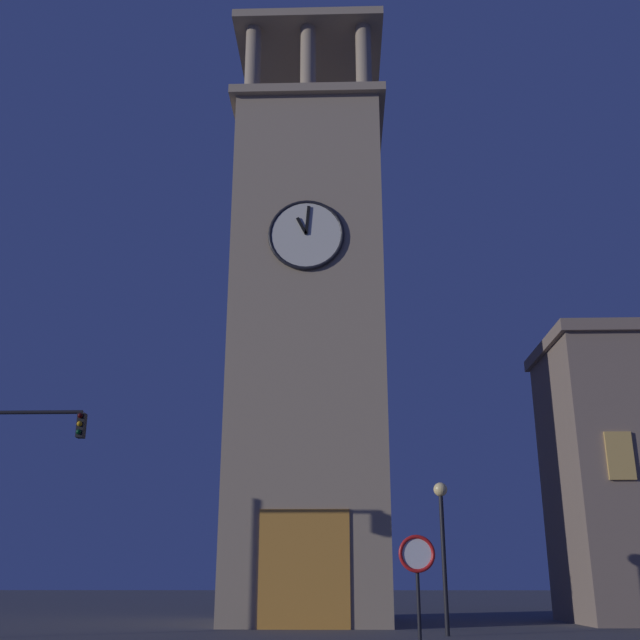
{
  "coord_description": "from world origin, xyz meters",
  "views": [
    {
      "loc": [
        -2.62,
        29.86,
        1.61
      ],
      "look_at": [
        -1.66,
        -2.01,
        12.54
      ],
      "focal_mm": 42.6,
      "sensor_mm": 36.0,
      "label": 1
    }
  ],
  "objects": [
    {
      "name": "ground_plane",
      "position": [
        0.0,
        0.0,
        0.0
      ],
      "size": [
        200.0,
        200.0,
        0.0
      ],
      "primitive_type": "plane",
      "color": "#4C4C51"
    },
    {
      "name": "no_horn_sign",
      "position": [
        -4.17,
        12.94,
        1.96
      ],
      "size": [
        0.78,
        0.14,
        2.52
      ],
      "color": "black",
      "rests_on": "ground_plane"
    },
    {
      "name": "street_lamp",
      "position": [
        -5.73,
        5.08,
        3.23
      ],
      "size": [
        0.44,
        0.44,
        4.56
      ],
      "color": "black",
      "rests_on": "ground_plane"
    },
    {
      "name": "clocktower",
      "position": [
        -1.23,
        -1.99,
        11.37
      ],
      "size": [
        6.78,
        8.74,
        27.89
      ],
      "color": "gray",
      "rests_on": "ground_plane"
    }
  ]
}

